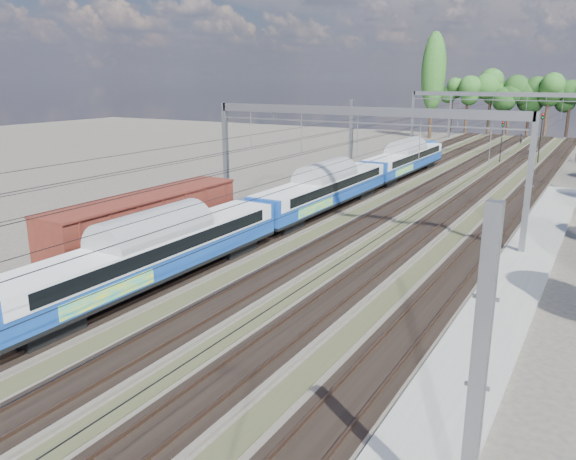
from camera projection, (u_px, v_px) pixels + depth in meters
The scene contains 10 objects.
track_bed at pixel (417, 195), 53.74m from camera, with size 21.00×130.00×0.34m.
platform at pixel (500, 309), 27.05m from camera, with size 3.00×70.00×0.30m, color gray.
catenary at pixel (447, 123), 58.34m from camera, with size 25.65×130.00×9.00m.
tree_belt at pixel (566, 95), 89.77m from camera, with size 40.15×101.63×12.26m.
poplar at pixel (434, 72), 101.90m from camera, with size 4.40×4.40×19.04m.
emu_train at pixel (323, 185), 45.94m from camera, with size 2.87×60.83×4.20m.
freight_boxcar at pixel (147, 220), 35.14m from camera, with size 3.03×14.63×3.77m.
worker at pixel (521, 139), 95.08m from camera, with size 0.64×0.42×1.77m, color black.
signal_near at pixel (502, 137), 74.08m from camera, with size 0.35×0.32×5.42m.
signal_far at pixel (541, 132), 73.28m from camera, with size 0.40×0.37×6.52m.
Camera 1 is at (15.77, -6.84, 10.94)m, focal length 35.00 mm.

